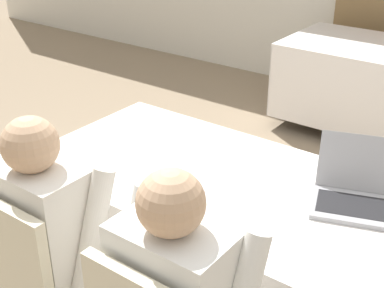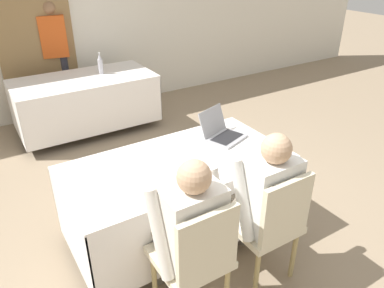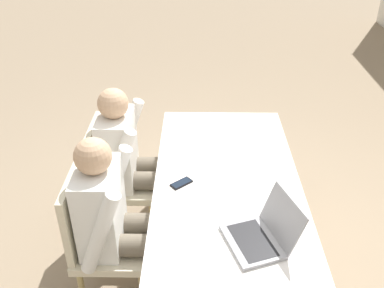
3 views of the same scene
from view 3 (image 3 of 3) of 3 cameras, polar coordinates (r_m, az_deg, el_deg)
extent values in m
plane|color=gray|center=(3.15, 4.12, -15.27)|extent=(24.00, 24.00, 0.00)
cube|color=white|center=(2.67, 4.70, -4.78)|extent=(1.75, 0.89, 0.02)
cube|color=white|center=(2.87, -4.54, -9.63)|extent=(1.75, 0.01, 0.60)
cube|color=white|center=(2.93, 13.22, -9.57)|extent=(1.75, 0.01, 0.60)
cube|color=white|center=(3.56, 3.71, -0.36)|extent=(0.01, 0.89, 0.60)
cylinder|color=#333333|center=(3.11, 4.16, -14.58)|extent=(0.06, 0.06, 0.11)
cube|color=#99999E|center=(2.25, 8.02, -12.79)|extent=(0.38, 0.33, 0.02)
cube|color=black|center=(2.24, 8.04, -12.60)|extent=(0.32, 0.25, 0.00)
cube|color=#99999E|center=(2.23, 11.97, -9.56)|extent=(0.32, 0.18, 0.22)
cube|color=black|center=(2.23, 11.97, -9.56)|extent=(0.29, 0.16, 0.19)
cube|color=black|center=(2.61, -1.43, -5.25)|extent=(0.13, 0.14, 0.01)
cube|color=#192333|center=(2.61, -1.43, -5.15)|extent=(0.12, 0.13, 0.00)
cube|color=white|center=(2.37, 2.20, -9.94)|extent=(0.28, 0.34, 0.00)
cylinder|color=tan|center=(3.10, -5.29, -10.73)|extent=(0.04, 0.04, 0.43)
cylinder|color=tan|center=(3.37, -4.73, -6.67)|extent=(0.04, 0.04, 0.43)
cylinder|color=tan|center=(3.16, -11.77, -10.49)|extent=(0.04, 0.04, 0.43)
cylinder|color=tan|center=(3.42, -10.66, -6.53)|extent=(0.04, 0.04, 0.43)
cube|color=beige|center=(3.10, -8.45, -5.19)|extent=(0.44, 0.44, 0.05)
cube|color=beige|center=(3.00, -12.59, -1.28)|extent=(0.40, 0.04, 0.45)
cylinder|color=tan|center=(2.92, -5.77, -14.14)|extent=(0.04, 0.04, 0.43)
cylinder|color=tan|center=(2.98, -12.72, -13.80)|extent=(0.04, 0.04, 0.43)
cube|color=beige|center=(2.65, -10.33, -13.12)|extent=(0.44, 0.44, 0.05)
cube|color=beige|center=(2.53, -15.37, -8.83)|extent=(0.40, 0.04, 0.45)
cylinder|color=#665B4C|center=(2.96, -6.34, -4.90)|extent=(0.13, 0.42, 0.13)
cylinder|color=#665B4C|center=(3.11, -5.98, -2.91)|extent=(0.13, 0.42, 0.13)
cylinder|color=#665B4C|center=(3.14, -2.70, -9.39)|extent=(0.10, 0.10, 0.48)
cylinder|color=#665B4C|center=(3.27, -2.53, -7.31)|extent=(0.10, 0.10, 0.48)
cube|color=silver|center=(2.95, -9.84, -0.75)|extent=(0.36, 0.22, 0.52)
cylinder|color=silver|center=(2.77, -9.73, -2.97)|extent=(0.08, 0.26, 0.54)
cylinder|color=silver|center=(3.12, -8.51, 1.44)|extent=(0.08, 0.26, 0.54)
sphere|color=tan|center=(2.78, -10.49, 5.33)|extent=(0.20, 0.20, 0.20)
cylinder|color=#665B4C|center=(2.51, -7.88, -13.25)|extent=(0.13, 0.42, 0.13)
cylinder|color=#665B4C|center=(2.63, -7.36, -10.49)|extent=(0.13, 0.42, 0.13)
cylinder|color=#665B4C|center=(2.71, -3.43, -17.90)|extent=(0.10, 0.10, 0.48)
cylinder|color=#665B4C|center=(2.83, -3.19, -15.12)|extent=(0.10, 0.10, 0.48)
cube|color=white|center=(2.47, -12.11, -8.38)|extent=(0.36, 0.22, 0.52)
cylinder|color=white|center=(2.31, -12.16, -11.63)|extent=(0.08, 0.26, 0.54)
cylinder|color=white|center=(2.62, -10.38, -5.32)|extent=(0.08, 0.26, 0.54)
sphere|color=tan|center=(2.27, -13.09, -1.60)|extent=(0.20, 0.20, 0.20)
camera|label=1|loc=(1.88, -53.16, 6.36)|focal=50.00mm
camera|label=2|loc=(3.91, -33.64, 25.91)|focal=35.00mm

